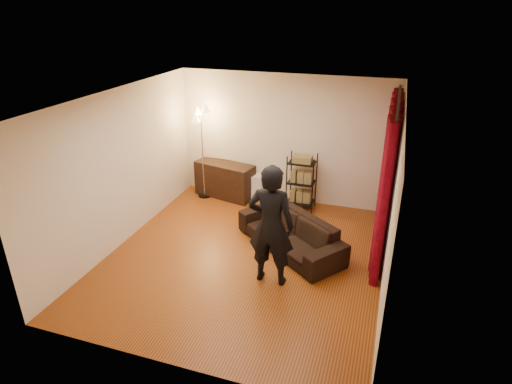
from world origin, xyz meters
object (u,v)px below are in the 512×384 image
(person, at_px, (271,226))
(media_cabinet, at_px, (225,180))
(wire_shelf, at_px, (301,182))
(floor_lamp, at_px, (203,153))
(sofa, at_px, (290,233))
(storage_boxes, at_px, (254,187))

(person, bearing_deg, media_cabinet, -56.20)
(wire_shelf, relative_size, floor_lamp, 0.59)
(floor_lamp, bearing_deg, sofa, -33.47)
(media_cabinet, distance_m, storage_boxes, 0.67)
(wire_shelf, bearing_deg, storage_boxes, 160.06)
(sofa, bearing_deg, wire_shelf, 133.50)
(sofa, height_order, wire_shelf, wire_shelf)
(person, bearing_deg, storage_boxes, -67.05)
(person, height_order, floor_lamp, floor_lamp)
(storage_boxes, bearing_deg, floor_lamp, -170.89)
(storage_boxes, xyz_separation_m, floor_lamp, (-1.10, -0.18, 0.71))
(wire_shelf, distance_m, floor_lamp, 2.21)
(wire_shelf, height_order, floor_lamp, floor_lamp)
(media_cabinet, bearing_deg, wire_shelf, 9.45)
(person, bearing_deg, floor_lamp, -48.77)
(sofa, xyz_separation_m, media_cabinet, (-1.91, 1.70, 0.08))
(person, xyz_separation_m, floor_lamp, (-2.28, 2.56, 0.04))
(media_cabinet, bearing_deg, floor_lamp, -148.87)
(sofa, relative_size, person, 1.09)
(sofa, bearing_deg, floor_lamp, -176.24)
(media_cabinet, bearing_deg, storage_boxes, 14.84)
(person, xyz_separation_m, storage_boxes, (-1.18, 2.74, -0.67))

